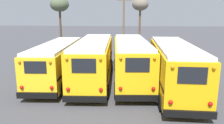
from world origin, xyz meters
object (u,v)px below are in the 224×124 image
Objects in this scene: school_bus_1 at (94,59)px; school_bus_3 at (173,66)px; school_bus_0 at (58,60)px; utility_pole at (124,22)px; bare_tree_0 at (140,6)px; school_bus_2 at (131,59)px; bare_tree_1 at (60,5)px.

school_bus_3 is at bearing -17.40° from school_bus_1.
school_bus_0 is 1.23× the size of utility_pole.
school_bus_0 is 1.29× the size of bare_tree_0.
school_bus_0 is at bearing 168.41° from school_bus_3.
bare_tree_0 reaches higher than school_bus_2.
school_bus_1 is at bearing 0.65° from school_bus_0.
bare_tree_0 is (-1.20, 19.87, 4.71)m from school_bus_3.
bare_tree_0 is (4.56, 18.06, 4.71)m from school_bus_1.
school_bus_3 is at bearing -31.24° from school_bus_2.
bare_tree_1 reaches higher than bare_tree_0.
school_bus_1 reaches higher than school_bus_3.
utility_pole is at bearing 93.36° from school_bus_2.
utility_pole is 1.05× the size of bare_tree_1.
school_bus_3 is (8.64, -1.77, 0.13)m from school_bus_0.
school_bus_1 reaches higher than school_bus_0.
school_bus_2 is 19.30m from bare_tree_1.
school_bus_2 is at bearing -57.02° from bare_tree_1.
bare_tree_0 is 1.00× the size of bare_tree_1.
bare_tree_1 is at bearing 164.48° from utility_pole.
school_bus_1 is 1.04× the size of school_bus_3.
bare_tree_0 reaches higher than school_bus_3.
school_bus_2 is 1.25× the size of utility_pole.
school_bus_1 is 1.05× the size of school_bus_2.
bare_tree_0 is 12.12m from bare_tree_1.
school_bus_2 is (5.76, -0.03, 0.16)m from school_bus_0.
utility_pole reaches higher than school_bus_0.
school_bus_3 is at bearing -53.17° from bare_tree_1.
school_bus_3 is at bearing -76.20° from utility_pole.
school_bus_1 is at bearing -104.18° from bare_tree_0.
bare_tree_1 is at bearing 126.83° from school_bus_3.
school_bus_1 is 13.43m from utility_pole.
utility_pole is at bearing 69.10° from school_bus_0.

